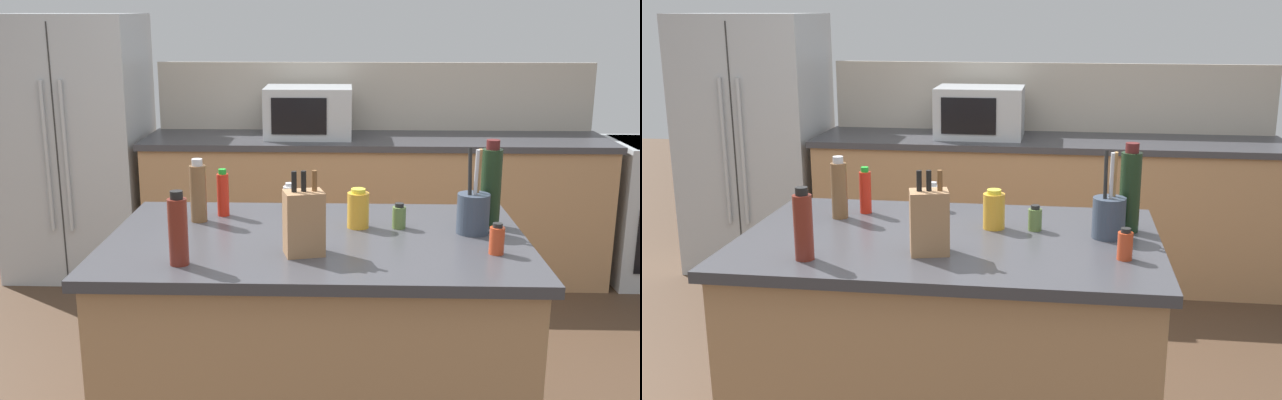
% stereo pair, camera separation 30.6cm
% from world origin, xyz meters
% --- Properties ---
extents(back_counter_run, '(3.00, 0.66, 0.94)m').
position_xyz_m(back_counter_run, '(0.30, 2.20, 0.47)').
color(back_counter_run, '#A87C54').
rests_on(back_counter_run, ground_plane).
extents(wall_backsplash, '(2.96, 0.03, 0.46)m').
position_xyz_m(wall_backsplash, '(0.30, 2.52, 1.17)').
color(wall_backsplash, '#B2A899').
rests_on(wall_backsplash, back_counter_run).
extents(kitchen_island, '(1.53, 0.98, 0.94)m').
position_xyz_m(kitchen_island, '(0.00, 0.00, 0.47)').
color(kitchen_island, '#A87C54').
rests_on(kitchen_island, ground_plane).
extents(refrigerator, '(0.89, 0.75, 1.72)m').
position_xyz_m(refrigerator, '(-1.69, 2.25, 0.86)').
color(refrigerator, '#ADB2B7').
rests_on(refrigerator, ground_plane).
extents(microwave, '(0.56, 0.39, 0.33)m').
position_xyz_m(microwave, '(-0.14, 2.20, 1.10)').
color(microwave, '#ADB2B7').
rests_on(microwave, back_counter_run).
extents(knife_block, '(0.15, 0.13, 0.29)m').
position_xyz_m(knife_block, '(-0.04, -0.20, 1.05)').
color(knife_block, '#936B47').
rests_on(knife_block, kitchen_island).
extents(utensil_crock, '(0.12, 0.12, 0.32)m').
position_xyz_m(utensil_crock, '(0.58, 0.07, 1.02)').
color(utensil_crock, '#333D4C').
rests_on(utensil_crock, kitchen_island).
extents(wine_bottle, '(0.08, 0.08, 0.34)m').
position_xyz_m(wine_bottle, '(0.66, 0.16, 1.10)').
color(wine_bottle, black).
rests_on(wine_bottle, kitchen_island).
extents(spice_jar_paprika, '(0.05, 0.05, 0.11)m').
position_xyz_m(spice_jar_paprika, '(0.62, -0.17, 0.99)').
color(spice_jar_paprika, '#B73D1E').
rests_on(spice_jar_paprika, kitchen_island).
extents(honey_jar, '(0.08, 0.08, 0.15)m').
position_xyz_m(honey_jar, '(0.15, 0.13, 1.01)').
color(honey_jar, gold).
rests_on(honey_jar, kitchen_island).
extents(spice_jar_oregano, '(0.05, 0.05, 0.10)m').
position_xyz_m(spice_jar_oregano, '(0.31, 0.12, 0.98)').
color(spice_jar_oregano, '#567038').
rests_on(spice_jar_oregano, kitchen_island).
extents(pepper_grinder, '(0.06, 0.06, 0.25)m').
position_xyz_m(pepper_grinder, '(-0.47, 0.19, 1.06)').
color(pepper_grinder, brown).
rests_on(pepper_grinder, kitchen_island).
extents(hot_sauce_bottle, '(0.05, 0.05, 0.19)m').
position_xyz_m(hot_sauce_bottle, '(-0.39, 0.28, 1.03)').
color(hot_sauce_bottle, red).
rests_on(hot_sauce_bottle, kitchen_island).
extents(vinegar_bottle, '(0.06, 0.06, 0.25)m').
position_xyz_m(vinegar_bottle, '(-0.44, -0.32, 1.06)').
color(vinegar_bottle, maroon).
rests_on(vinegar_bottle, kitchen_island).
extents(salt_shaker, '(0.05, 0.05, 0.11)m').
position_xyz_m(salt_shaker, '(-0.13, 0.38, 0.99)').
color(salt_shaker, silver).
rests_on(salt_shaker, kitchen_island).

